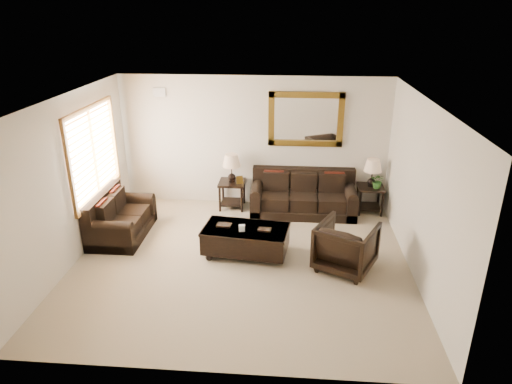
# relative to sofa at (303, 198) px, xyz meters

# --- Properties ---
(room) EXTENTS (5.51, 5.01, 2.71)m
(room) POSITION_rel_sofa_xyz_m (-1.05, -2.08, 1.04)
(room) COLOR #9B8C6B
(room) RESTS_ON ground
(window) EXTENTS (0.07, 1.96, 1.66)m
(window) POSITION_rel_sofa_xyz_m (-3.75, -1.18, 1.24)
(window) COLOR white
(window) RESTS_ON room
(mirror) EXTENTS (1.50, 0.06, 1.10)m
(mirror) POSITION_rel_sofa_xyz_m (0.00, 0.38, 1.54)
(mirror) COLOR #4B2B0F
(mirror) RESTS_ON room
(air_vent) EXTENTS (0.25, 0.02, 0.18)m
(air_vent) POSITION_rel_sofa_xyz_m (-2.95, 0.40, 2.04)
(air_vent) COLOR #999999
(air_vent) RESTS_ON room
(sofa) EXTENTS (2.11, 0.91, 0.86)m
(sofa) POSITION_rel_sofa_xyz_m (0.00, 0.00, 0.00)
(sofa) COLOR black
(sofa) RESTS_ON room
(loveseat) EXTENTS (0.87, 1.47, 0.83)m
(loveseat) POSITION_rel_sofa_xyz_m (-3.39, -1.31, -0.01)
(loveseat) COLOR black
(loveseat) RESTS_ON room
(end_table_left) EXTENTS (0.53, 0.53, 1.17)m
(end_table_left) POSITION_rel_sofa_xyz_m (-1.48, 0.11, 0.45)
(end_table_left) COLOR black
(end_table_left) RESTS_ON room
(end_table_right) EXTENTS (0.52, 0.52, 1.13)m
(end_table_right) POSITION_rel_sofa_xyz_m (1.36, 0.12, 0.43)
(end_table_right) COLOR black
(end_table_right) RESTS_ON room
(coffee_table) EXTENTS (1.51, 0.94, 0.61)m
(coffee_table) POSITION_rel_sofa_xyz_m (-1.00, -1.81, -0.01)
(coffee_table) COLOR black
(coffee_table) RESTS_ON room
(armchair) EXTENTS (1.12, 1.09, 0.87)m
(armchair) POSITION_rel_sofa_xyz_m (0.65, -2.15, 0.12)
(armchair) COLOR black
(armchair) RESTS_ON floor
(potted_plant) EXTENTS (0.37, 0.39, 0.24)m
(potted_plant) POSITION_rel_sofa_xyz_m (1.47, 0.03, 0.37)
(potted_plant) COLOR #26531C
(potted_plant) RESTS_ON end_table_right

